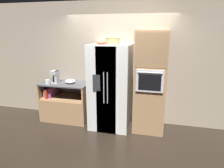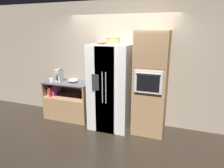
{
  "view_description": "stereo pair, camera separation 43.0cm",
  "coord_description": "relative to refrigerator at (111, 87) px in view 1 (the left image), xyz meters",
  "views": [
    {
      "loc": [
        0.96,
        -4.07,
        2.16
      ],
      "look_at": [
        -0.05,
        -0.04,
        1.03
      ],
      "focal_mm": 32.0,
      "sensor_mm": 36.0,
      "label": 1
    },
    {
      "loc": [
        1.37,
        -3.94,
        2.16
      ],
      "look_at": [
        -0.05,
        -0.04,
        1.03
      ],
      "focal_mm": 32.0,
      "sensor_mm": 36.0,
      "label": 2
    }
  ],
  "objects": [
    {
      "name": "wall_oven",
      "position": [
        0.86,
        0.06,
        0.15
      ],
      "size": [
        0.65,
        0.73,
        2.15
      ],
      "color": "#A87F56",
      "rests_on": "ground_plane"
    },
    {
      "name": "coffee_maker",
      "position": [
        -1.35,
        0.02,
        0.16
      ],
      "size": [
        0.16,
        0.18,
        0.3
      ],
      "color": "#B2B2B7",
      "rests_on": "counter_left"
    },
    {
      "name": "bottle_tall",
      "position": [
        -1.47,
        0.15,
        0.09
      ],
      "size": [
        0.08,
        0.08,
        0.2
      ],
      "color": "#33723F",
      "rests_on": "counter_left"
    },
    {
      "name": "mixing_bowl",
      "position": [
        -1.02,
        0.09,
        0.04
      ],
      "size": [
        0.24,
        0.24,
        0.09
      ],
      "color": "white",
      "rests_on": "counter_left"
    },
    {
      "name": "refrigerator",
      "position": [
        0.0,
        0.0,
        0.0
      ],
      "size": [
        0.87,
        0.83,
        1.87
      ],
      "color": "silver",
      "rests_on": "ground_plane"
    },
    {
      "name": "fruit_bowl",
      "position": [
        -0.19,
        -0.06,
        0.97
      ],
      "size": [
        0.25,
        0.25,
        0.08
      ],
      "color": "#DB664C",
      "rests_on": "refrigerator"
    },
    {
      "name": "ground_plane",
      "position": [
        0.1,
        -0.05,
        -0.93
      ],
      "size": [
        20.0,
        20.0,
        0.0
      ],
      "primitive_type": "plane",
      "color": "black"
    },
    {
      "name": "counter_left",
      "position": [
        -1.16,
        0.08,
        -0.59
      ],
      "size": [
        1.14,
        0.64,
        0.93
      ],
      "color": "#A87F56",
      "rests_on": "ground_plane"
    },
    {
      "name": "mug",
      "position": [
        -1.52,
        -0.08,
        0.04
      ],
      "size": [
        0.13,
        0.1,
        0.1
      ],
      "color": "silver",
      "rests_on": "counter_left"
    },
    {
      "name": "wall_back",
      "position": [
        0.1,
        0.43,
        0.47
      ],
      "size": [
        12.0,
        0.06,
        2.8
      ],
      "color": "tan",
      "rests_on": "ground_plane"
    },
    {
      "name": "wicker_basket",
      "position": [
        0.05,
        -0.02,
        1.01
      ],
      "size": [
        0.3,
        0.3,
        0.14
      ],
      "color": "tan",
      "rests_on": "refrigerator"
    }
  ]
}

